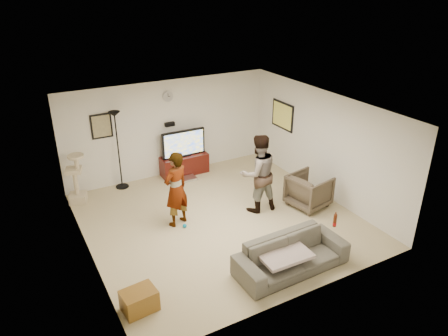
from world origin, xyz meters
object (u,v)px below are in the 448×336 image
sofa (291,255)px  side_table (139,300)px  person_right (258,173)px  armchair (309,191)px  floor_lamp (118,151)px  beer_bottle (335,221)px  tv (183,143)px  tv_stand (184,165)px  person_left (176,189)px  cat_tree (75,179)px

sofa → side_table: bearing=171.8°
person_right → side_table: person_right is taller
armchair → side_table: armchair is taller
person_right → sofa: size_ratio=0.86×
floor_lamp → beer_bottle: 5.38m
tv → beer_bottle: tv is taller
tv_stand → side_table: bearing=-122.1°
tv → person_right: size_ratio=0.65×
tv_stand → beer_bottle: size_ratio=5.03×
side_table → person_right: bearing=27.8°
tv → floor_lamp: (-1.69, 0.04, 0.11)m
tv → armchair: (1.79, -2.94, -0.49)m
tv_stand → armchair: 3.44m
person_right → beer_bottle: bearing=102.8°
tv → beer_bottle: (1.00, -4.61, -0.14)m
person_left → side_table: 2.66m
tv_stand → person_left: 2.55m
tv → person_right: person_right is taller
tv_stand → sofa: sofa is taller
person_left → sofa: person_left is taller
tv → person_left: 2.48m
floor_lamp → cat_tree: (-1.12, -0.24, -0.38)m
beer_bottle → tv_stand: bearing=102.2°
tv_stand → cat_tree: size_ratio=1.05×
cat_tree → sofa: size_ratio=0.57×
person_right → beer_bottle: size_ratio=7.16×
person_left → beer_bottle: size_ratio=6.58×
sofa → person_right: bearing=72.0°
floor_lamp → person_right: floor_lamp is taller
person_left → cat_tree: bearing=-71.1°
beer_bottle → sofa: bearing=180.0°
cat_tree → sofa: 5.26m
side_table → person_left: bearing=53.4°
person_left → side_table: (-1.54, -2.07, -0.64)m
beer_bottle → floor_lamp: bearing=120.0°
tv_stand → person_left: bearing=-117.4°
tv → armchair: bearing=-58.7°
floor_lamp → beer_bottle: bearing=-60.0°
floor_lamp → sofa: floor_lamp is taller
tv_stand → tv: tv is taller
armchair → sofa: bearing=122.8°
tv_stand → person_left: (-1.14, -2.20, 0.56)m
cat_tree → side_table: 4.10m
floor_lamp → side_table: (-0.99, -4.32, -0.80)m
floor_lamp → sofa: size_ratio=0.94×
person_right → side_table: size_ratio=3.35×
person_left → side_table: bearing=32.6°
floor_lamp → sofa: bearing=-69.6°
cat_tree → tv: bearing=4.0°
cat_tree → side_table: bearing=-88.2°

